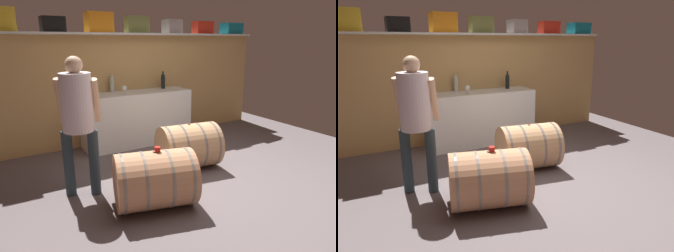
% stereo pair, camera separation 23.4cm
% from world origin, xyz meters
% --- Properties ---
extents(ground_plane, '(6.56, 8.23, 0.02)m').
position_xyz_m(ground_plane, '(0.00, 0.63, -0.01)').
color(ground_plane, '#615658').
extents(back_wall_panel, '(5.36, 0.10, 1.90)m').
position_xyz_m(back_wall_panel, '(0.00, 2.51, 0.95)').
color(back_wall_panel, tan).
rests_on(back_wall_panel, ground).
extents(high_shelf_board, '(4.93, 0.40, 0.03)m').
position_xyz_m(high_shelf_board, '(0.00, 2.36, 1.92)').
color(high_shelf_board, silver).
rests_on(high_shelf_board, back_wall_panel).
extents(toolcase_black, '(0.34, 0.26, 0.23)m').
position_xyz_m(toolcase_black, '(-1.41, 2.36, 2.05)').
color(toolcase_black, black).
rests_on(toolcase_black, high_shelf_board).
extents(toolcase_orange, '(0.42, 0.30, 0.32)m').
position_xyz_m(toolcase_orange, '(-0.70, 2.36, 2.09)').
color(toolcase_orange, orange).
rests_on(toolcase_orange, high_shelf_board).
extents(toolcase_olive, '(0.41, 0.20, 0.28)m').
position_xyz_m(toolcase_olive, '(-0.02, 2.36, 2.07)').
color(toolcase_olive, olive).
rests_on(toolcase_olive, high_shelf_board).
extents(toolcase_grey, '(0.31, 0.28, 0.25)m').
position_xyz_m(toolcase_grey, '(0.69, 2.36, 2.06)').
color(toolcase_grey, gray).
rests_on(toolcase_grey, high_shelf_board).
extents(toolcase_red, '(0.39, 0.22, 0.23)m').
position_xyz_m(toolcase_red, '(1.39, 2.36, 2.05)').
color(toolcase_red, red).
rests_on(toolcase_red, high_shelf_board).
extents(toolcase_teal, '(0.46, 0.29, 0.22)m').
position_xyz_m(toolcase_teal, '(2.13, 2.36, 2.04)').
color(toolcase_teal, '#137486').
rests_on(toolcase_teal, high_shelf_board).
extents(work_cabinet, '(1.93, 0.57, 0.94)m').
position_xyz_m(work_cabinet, '(-0.15, 2.17, 0.47)').
color(work_cabinet, white).
rests_on(work_cabinet, ground).
extents(wine_bottle_dark, '(0.08, 0.08, 0.32)m').
position_xyz_m(wine_bottle_dark, '(0.44, 2.27, 1.09)').
color(wine_bottle_dark, black).
rests_on(wine_bottle_dark, work_cabinet).
extents(wine_bottle_clear, '(0.08, 0.08, 0.32)m').
position_xyz_m(wine_bottle_clear, '(-0.52, 2.37, 1.09)').
color(wine_bottle_clear, '#B7C2B6').
rests_on(wine_bottle_clear, work_cabinet).
extents(wine_glass, '(0.09, 0.09, 0.15)m').
position_xyz_m(wine_glass, '(-0.43, 2.04, 1.05)').
color(wine_glass, white).
rests_on(wine_glass, work_cabinet).
extents(wine_barrel_near, '(1.00, 0.84, 0.66)m').
position_xyz_m(wine_barrel_near, '(-0.93, 0.06, 0.33)').
color(wine_barrel_near, tan).
rests_on(wine_barrel_near, ground).
extents(wine_barrel_far, '(0.92, 0.76, 0.66)m').
position_xyz_m(wine_barrel_far, '(0.02, 0.79, 0.33)').
color(wine_barrel_far, tan).
rests_on(wine_barrel_far, ground).
extents(tasting_cup, '(0.07, 0.07, 0.05)m').
position_xyz_m(tasting_cup, '(-0.89, 0.06, 0.68)').
color(tasting_cup, red).
rests_on(tasting_cup, wine_barrel_near).
extents(winemaker_pouring, '(0.55, 0.47, 1.66)m').
position_xyz_m(winemaker_pouring, '(-1.54, 0.77, 1.02)').
color(winemaker_pouring, '#27343C').
rests_on(winemaker_pouring, ground).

